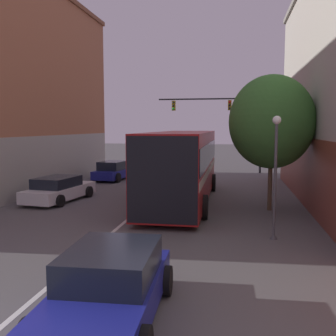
{
  "coord_description": "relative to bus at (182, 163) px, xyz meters",
  "views": [
    {
      "loc": [
        4.24,
        -4.43,
        3.7
      ],
      "look_at": [
        1.1,
        13.63,
        1.78
      ],
      "focal_mm": 42.0,
      "sensor_mm": 36.0,
      "label": 1
    }
  ],
  "objects": [
    {
      "name": "street_tree_near",
      "position": [
        4.09,
        -1.21,
        1.97
      ],
      "size": [
        3.71,
        3.34,
        5.96
      ],
      "color": "brown",
      "rests_on": "ground_plane"
    },
    {
      "name": "traffic_signal_gantry",
      "position": [
        1.97,
        13.24,
        2.62
      ],
      "size": [
        8.37,
        0.36,
        6.25
      ],
      "color": "black",
      "rests_on": "ground_plane"
    },
    {
      "name": "street_lamp",
      "position": [
        3.86,
        -5.86,
        0.24
      ],
      "size": [
        0.28,
        0.28,
        4.06
      ],
      "color": "#47474C",
      "rests_on": "ground_plane"
    },
    {
      "name": "lane_center_line",
      "position": [
        -1.66,
        1.36,
        -1.94
      ],
      "size": [
        0.14,
        43.79,
        0.01
      ],
      "color": "silver",
      "rests_on": "ground_plane"
    },
    {
      "name": "bus",
      "position": [
        0.0,
        0.0,
        0.0
      ],
      "size": [
        3.01,
        11.36,
        3.46
      ],
      "rotation": [
        0.0,
        0.0,
        1.58
      ],
      "color": "maroon",
      "rests_on": "ground_plane"
    },
    {
      "name": "parked_car_left_near",
      "position": [
        -5.85,
        7.26,
        -1.32
      ],
      "size": [
        2.28,
        4.02,
        1.32
      ],
      "rotation": [
        0.0,
        0.0,
        1.44
      ],
      "color": "navy",
      "rests_on": "ground_plane"
    },
    {
      "name": "parked_car_left_mid",
      "position": [
        -6.11,
        -0.8,
        -1.35
      ],
      "size": [
        2.4,
        4.57,
        1.23
      ],
      "rotation": [
        0.0,
        0.0,
        1.44
      ],
      "color": "silver",
      "rests_on": "ground_plane"
    },
    {
      "name": "hatchback_foreground",
      "position": [
        0.24,
        -12.04,
        -1.29
      ],
      "size": [
        2.21,
        4.31,
        1.36
      ],
      "rotation": [
        0.0,
        0.0,
        1.61
      ],
      "color": "navy",
      "rests_on": "ground_plane"
    }
  ]
}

